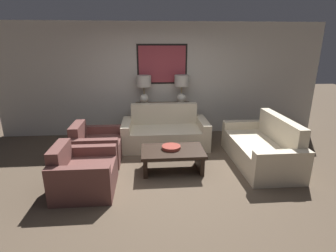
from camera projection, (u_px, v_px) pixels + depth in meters
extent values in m
plane|color=brown|center=(172.00, 180.00, 4.35)|extent=(20.00, 20.00, 0.00)
cube|color=beige|center=(162.00, 80.00, 6.32)|extent=(7.75, 0.10, 2.65)
cube|color=black|center=(162.00, 64.00, 6.15)|extent=(1.18, 0.01, 0.92)
cube|color=#9E3842|center=(162.00, 64.00, 6.15)|extent=(1.10, 0.02, 0.84)
cube|color=brown|center=(163.00, 120.00, 6.34)|extent=(1.31, 0.38, 0.80)
cylinder|color=silver|center=(144.00, 103.00, 6.18)|extent=(0.18, 0.18, 0.02)
sphere|color=silver|center=(144.00, 98.00, 6.15)|extent=(0.21, 0.21, 0.21)
cylinder|color=#8C7A51|center=(144.00, 90.00, 6.09)|extent=(0.02, 0.02, 0.18)
cylinder|color=#B2ADA3|center=(144.00, 81.00, 6.02)|extent=(0.34, 0.34, 0.25)
cylinder|color=silver|center=(181.00, 103.00, 6.25)|extent=(0.18, 0.18, 0.02)
sphere|color=silver|center=(181.00, 98.00, 6.22)|extent=(0.21, 0.21, 0.21)
cylinder|color=#8C7A51|center=(182.00, 90.00, 6.16)|extent=(0.02, 0.02, 0.18)
cylinder|color=#B2ADA3|center=(182.00, 81.00, 6.09)|extent=(0.34, 0.34, 0.25)
cube|color=beige|center=(165.00, 139.00, 5.64)|extent=(1.47, 0.74, 0.42)
cube|color=beige|center=(164.00, 122.00, 6.01)|extent=(1.47, 0.18, 0.88)
cube|color=beige|center=(127.00, 135.00, 5.64)|extent=(0.18, 0.92, 0.58)
cube|color=beige|center=(203.00, 133.00, 5.77)|extent=(0.18, 0.92, 0.58)
cube|color=beige|center=(254.00, 152.00, 4.92)|extent=(0.74, 1.47, 0.42)
cube|color=beige|center=(279.00, 140.00, 4.89)|extent=(0.18, 1.47, 0.88)
cube|color=beige|center=(244.00, 134.00, 5.69)|extent=(0.92, 0.18, 0.58)
cube|color=beige|center=(281.00, 168.00, 4.12)|extent=(0.92, 0.18, 0.58)
cube|color=black|center=(173.00, 151.00, 4.58)|extent=(1.09, 0.69, 0.05)
cube|color=black|center=(145.00, 162.00, 4.60)|extent=(0.07, 0.55, 0.35)
cube|color=black|center=(199.00, 161.00, 4.68)|extent=(0.07, 0.55, 0.35)
cylinder|color=#93382D|center=(171.00, 147.00, 4.61)|extent=(0.33, 0.33, 0.06)
cube|color=brown|center=(103.00, 150.00, 5.04)|extent=(0.69, 0.64, 0.42)
cube|color=brown|center=(79.00, 143.00, 4.96)|extent=(0.18, 0.64, 0.75)
cube|color=brown|center=(94.00, 155.00, 4.64)|extent=(0.87, 0.14, 0.58)
cube|color=brown|center=(101.00, 139.00, 5.38)|extent=(0.87, 0.14, 0.58)
cube|color=brown|center=(92.00, 177.00, 4.01)|extent=(0.69, 0.64, 0.42)
cube|color=brown|center=(61.00, 169.00, 3.93)|extent=(0.18, 0.64, 0.75)
cube|color=brown|center=(79.00, 186.00, 3.61)|extent=(0.87, 0.14, 0.58)
cube|color=brown|center=(91.00, 162.00, 4.36)|extent=(0.87, 0.14, 0.58)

